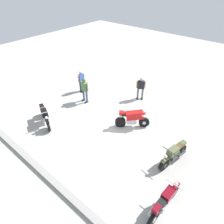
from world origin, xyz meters
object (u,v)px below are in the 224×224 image
Objects in this scene: motorcycle_black_cruiser at (45,116)px; motorcycle_olive_vintage at (174,154)px; motorcycle_maroon_cruiser at (164,202)px; person_in_blue_shirt at (81,80)px; person_in_black_shirt at (141,87)px; motorcycle_red_sportbike at (133,118)px; person_in_green_shirt at (85,89)px.

motorcycle_olive_vintage is (-7.01, -2.12, -0.03)m from motorcycle_black_cruiser.
person_in_blue_shirt is (8.90, -4.19, 0.37)m from motorcycle_maroon_cruiser.
motorcycle_olive_vintage is at bearing 15.39° from person_in_black_shirt.
motorcycle_maroon_cruiser is (-3.73, 3.26, -0.07)m from motorcycle_red_sportbike.
person_in_black_shirt is 0.94× the size of person_in_green_shirt.
motorcycle_olive_vintage is at bearing -56.11° from motorcycle_red_sportbike.
person_in_blue_shirt is 0.99× the size of person_in_black_shirt.
person_in_green_shirt is (-0.08, -3.12, 0.46)m from motorcycle_black_cruiser.
motorcycle_red_sportbike is 3.12m from person_in_black_shirt.
motorcycle_maroon_cruiser is at bearing 6.00° from person_in_black_shirt.
person_in_blue_shirt reaches higher than motorcycle_red_sportbike.
motorcycle_red_sportbike is 4.95m from motorcycle_maroon_cruiser.
person_in_green_shirt reaches higher than person_in_black_shirt.
motorcycle_maroon_cruiser is at bearing -80.49° from motorcycle_red_sportbike.
motorcycle_black_cruiser is 0.94× the size of motorcycle_maroon_cruiser.
person_in_green_shirt reaches higher than motorcycle_red_sportbike.
motorcycle_red_sportbike reaches higher than motorcycle_maroon_cruiser.
person_in_black_shirt reaches higher than motorcycle_red_sportbike.
motorcycle_maroon_cruiser is at bearing 27.97° from motorcycle_olive_vintage.
person_in_blue_shirt is at bearing 68.23° from motorcycle_maroon_cruiser.
motorcycle_black_cruiser is at bearing 177.16° from motorcycle_red_sportbike.
motorcycle_maroon_cruiser is 1.31× the size of person_in_black_shirt.
person_in_green_shirt is (2.63, 2.69, 0.08)m from person_in_black_shirt.
person_in_green_shirt reaches higher than motorcycle_black_cruiser.
person_in_black_shirt reaches higher than motorcycle_black_cruiser.
person_in_black_shirt is at bearing 23.67° from person_in_blue_shirt.
motorcycle_black_cruiser and motorcycle_maroon_cruiser have the same top height.
person_in_black_shirt reaches higher than person_in_blue_shirt.
motorcycle_maroon_cruiser reaches higher than motorcycle_olive_vintage.
motorcycle_black_cruiser is 1.23× the size of person_in_black_shirt.
person_in_black_shirt is (1.35, -2.80, 0.31)m from motorcycle_red_sportbike.
motorcycle_black_cruiser is at bearing 4.81° from person_in_green_shirt.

